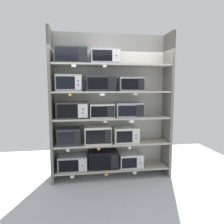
# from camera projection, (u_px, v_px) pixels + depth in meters

# --- Properties ---
(ground) EXTENTS (6.21, 6.00, 0.02)m
(ground) POSITION_uv_depth(u_px,v_px,m) (122.00, 204.00, 3.20)
(ground) COLOR #B2B7BC
(back_panel) EXTENTS (2.41, 0.04, 2.84)m
(back_panel) POSITION_uv_depth(u_px,v_px,m) (110.00, 105.00, 4.25)
(back_panel) COLOR beige
(back_panel) RESTS_ON ground
(upright_left) EXTENTS (0.05, 0.45, 2.84)m
(upright_left) POSITION_uv_depth(u_px,v_px,m) (52.00, 107.00, 3.84)
(upright_left) COLOR #68645B
(upright_left) RESTS_ON ground
(upright_right) EXTENTS (0.05, 0.45, 2.84)m
(upright_right) POSITION_uv_depth(u_px,v_px,m) (167.00, 105.00, 4.17)
(upright_right) COLOR #68645B
(upright_right) RESTS_ON ground
(shelf_0) EXTENTS (2.21, 0.45, 0.03)m
(shelf_0) POSITION_uv_depth(u_px,v_px,m) (112.00, 167.00, 4.15)
(shelf_0) COLOR #ADA899
(shelf_0) RESTS_ON ground
(microwave_0) EXTENTS (0.54, 0.41, 0.28)m
(microwave_0) POSITION_uv_depth(u_px,v_px,m) (73.00, 162.00, 4.02)
(microwave_0) COLOR #9A9DA8
(microwave_0) RESTS_ON shelf_0
(microwave_1) EXTENTS (0.57, 0.34, 0.34)m
(microwave_1) POSITION_uv_depth(u_px,v_px,m) (103.00, 159.00, 4.10)
(microwave_1) COLOR black
(microwave_1) RESTS_ON shelf_0
(microwave_2) EXTENTS (0.46, 0.40, 0.26)m
(microwave_2) POSITION_uv_depth(u_px,v_px,m) (130.00, 160.00, 4.19)
(microwave_2) COLOR silver
(microwave_2) RESTS_ON shelf_0
(price_tag_0) EXTENTS (0.07, 0.00, 0.05)m
(price_tag_0) POSITION_uv_depth(u_px,v_px,m) (72.00, 177.00, 3.82)
(price_tag_0) COLOR beige
(price_tag_1) EXTENTS (0.07, 0.00, 0.04)m
(price_tag_1) POSITION_uv_depth(u_px,v_px,m) (106.00, 175.00, 3.91)
(price_tag_1) COLOR orange
(price_tag_2) EXTENTS (0.07, 0.00, 0.04)m
(price_tag_2) POSITION_uv_depth(u_px,v_px,m) (135.00, 173.00, 3.99)
(price_tag_2) COLOR white
(shelf_1) EXTENTS (2.21, 0.45, 0.03)m
(shelf_1) POSITION_uv_depth(u_px,v_px,m) (112.00, 143.00, 4.09)
(shelf_1) COLOR #ADA899
(microwave_3) EXTENTS (0.43, 0.40, 0.31)m
(microwave_3) POSITION_uv_depth(u_px,v_px,m) (69.00, 136.00, 3.95)
(microwave_3) COLOR #2B2E38
(microwave_3) RESTS_ON shelf_1
(microwave_4) EXTENTS (0.50, 0.41, 0.33)m
(microwave_4) POSITION_uv_depth(u_px,v_px,m) (97.00, 135.00, 4.03)
(microwave_4) COLOR silver
(microwave_4) RESTS_ON shelf_1
(microwave_5) EXTENTS (0.48, 0.38, 0.29)m
(microwave_5) POSITION_uv_depth(u_px,v_px,m) (126.00, 135.00, 4.11)
(microwave_5) COLOR silver
(microwave_5) RESTS_ON shelf_1
(price_tag_3) EXTENTS (0.05, 0.00, 0.04)m
(price_tag_3) POSITION_uv_depth(u_px,v_px,m) (68.00, 150.00, 3.75)
(price_tag_3) COLOR white
(price_tag_4) EXTENTS (0.06, 0.00, 0.04)m
(price_tag_4) POSITION_uv_depth(u_px,v_px,m) (99.00, 149.00, 3.83)
(price_tag_4) COLOR orange
(price_tag_5) EXTENTS (0.05, 0.00, 0.05)m
(price_tag_5) POSITION_uv_depth(u_px,v_px,m) (130.00, 148.00, 3.92)
(price_tag_5) COLOR beige
(shelf_2) EXTENTS (2.21, 0.45, 0.03)m
(shelf_2) POSITION_uv_depth(u_px,v_px,m) (112.00, 118.00, 4.03)
(shelf_2) COLOR #ADA899
(microwave_6) EXTENTS (0.58, 0.39, 0.31)m
(microwave_6) POSITION_uv_depth(u_px,v_px,m) (73.00, 110.00, 3.90)
(microwave_6) COLOR #35312F
(microwave_6) RESTS_ON shelf_2
(microwave_7) EXTENTS (0.47, 0.34, 0.26)m
(microwave_7) POSITION_uv_depth(u_px,v_px,m) (102.00, 111.00, 3.98)
(microwave_7) COLOR silver
(microwave_7) RESTS_ON shelf_2
(microwave_8) EXTENTS (0.52, 0.42, 0.28)m
(microwave_8) POSITION_uv_depth(u_px,v_px,m) (129.00, 110.00, 4.06)
(microwave_8) COLOR #969AA4
(microwave_8) RESTS_ON shelf_2
(price_tag_6) EXTENTS (0.06, 0.00, 0.04)m
(price_tag_6) POSITION_uv_depth(u_px,v_px,m) (105.00, 122.00, 3.79)
(price_tag_6) COLOR beige
(price_tag_7) EXTENTS (0.08, 0.00, 0.05)m
(price_tag_7) POSITION_uv_depth(u_px,v_px,m) (132.00, 122.00, 3.86)
(price_tag_7) COLOR white
(shelf_3) EXTENTS (2.21, 0.45, 0.03)m
(shelf_3) POSITION_uv_depth(u_px,v_px,m) (112.00, 92.00, 3.98)
(shelf_3) COLOR #ADA899
(microwave_9) EXTENTS (0.47, 0.34, 0.31)m
(microwave_9) POSITION_uv_depth(u_px,v_px,m) (69.00, 83.00, 3.83)
(microwave_9) COLOR #9AA3A4
(microwave_9) RESTS_ON shelf_3
(microwave_10) EXTENTS (0.54, 0.42, 0.29)m
(microwave_10) POSITION_uv_depth(u_px,v_px,m) (100.00, 84.00, 3.92)
(microwave_10) COLOR #263034
(microwave_10) RESTS_ON shelf_3
(microwave_11) EXTENTS (0.47, 0.36, 0.26)m
(microwave_11) POSITION_uv_depth(u_px,v_px,m) (130.00, 84.00, 4.01)
(microwave_11) COLOR #9B99A3
(microwave_11) RESTS_ON shelf_3
(price_tag_8) EXTENTS (0.05, 0.00, 0.04)m
(price_tag_8) POSITION_uv_depth(u_px,v_px,m) (70.00, 95.00, 3.64)
(price_tag_8) COLOR orange
(price_tag_9) EXTENTS (0.09, 0.00, 0.04)m
(price_tag_9) POSITION_uv_depth(u_px,v_px,m) (102.00, 95.00, 3.72)
(price_tag_9) COLOR white
(price_tag_10) EXTENTS (0.07, 0.00, 0.03)m
(price_tag_10) POSITION_uv_depth(u_px,v_px,m) (136.00, 94.00, 3.81)
(price_tag_10) COLOR beige
(shelf_4) EXTENTS (2.21, 0.45, 0.03)m
(shelf_4) POSITION_uv_depth(u_px,v_px,m) (112.00, 65.00, 3.92)
(shelf_4) COLOR #ADA899
(microwave_12) EXTENTS (0.58, 0.43, 0.29)m
(microwave_12) POSITION_uv_depth(u_px,v_px,m) (71.00, 56.00, 3.78)
(microwave_12) COLOR #263231
(microwave_12) RESTS_ON shelf_4
(microwave_13) EXTENTS (0.53, 0.43, 0.26)m
(microwave_13) POSITION_uv_depth(u_px,v_px,m) (105.00, 57.00, 3.87)
(microwave_13) COLOR #A5A2AE
(microwave_13) RESTS_ON shelf_4
(price_tag_11) EXTENTS (0.08, 0.00, 0.04)m
(price_tag_11) POSITION_uv_depth(u_px,v_px,m) (74.00, 66.00, 3.59)
(price_tag_11) COLOR white
(price_tag_12) EXTENTS (0.07, 0.00, 0.04)m
(price_tag_12) POSITION_uv_depth(u_px,v_px,m) (105.00, 66.00, 3.67)
(price_tag_12) COLOR beige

